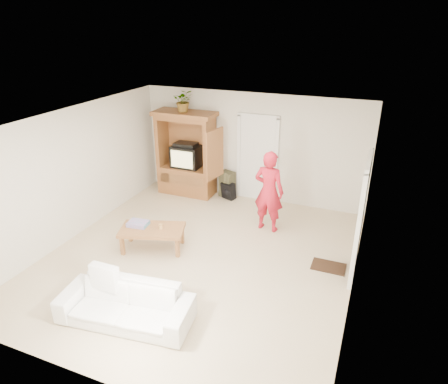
# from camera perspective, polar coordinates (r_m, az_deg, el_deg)

# --- Properties ---
(floor) EXTENTS (6.00, 6.00, 0.00)m
(floor) POSITION_cam_1_polar(r_m,az_deg,el_deg) (7.64, -3.48, -9.32)
(floor) COLOR tan
(floor) RESTS_ON ground
(ceiling) EXTENTS (6.00, 6.00, 0.00)m
(ceiling) POSITION_cam_1_polar(r_m,az_deg,el_deg) (6.60, -4.03, 9.96)
(ceiling) COLOR white
(ceiling) RESTS_ON floor
(wall_back) EXTENTS (5.50, 0.00, 5.50)m
(wall_back) POSITION_cam_1_polar(r_m,az_deg,el_deg) (9.63, 4.02, 6.38)
(wall_back) COLOR silver
(wall_back) RESTS_ON floor
(wall_front) EXTENTS (5.50, 0.00, 5.50)m
(wall_front) POSITION_cam_1_polar(r_m,az_deg,el_deg) (4.88, -19.57, -13.84)
(wall_front) COLOR silver
(wall_front) RESTS_ON floor
(wall_left) EXTENTS (0.00, 6.00, 6.00)m
(wall_left) POSITION_cam_1_polar(r_m,az_deg,el_deg) (8.51, -20.70, 2.48)
(wall_left) COLOR silver
(wall_left) RESTS_ON floor
(wall_right) EXTENTS (0.00, 6.00, 6.00)m
(wall_right) POSITION_cam_1_polar(r_m,az_deg,el_deg) (6.43, 19.04, -4.15)
(wall_right) COLOR silver
(wall_right) RESTS_ON floor
(armoire) EXTENTS (1.82, 1.14, 2.10)m
(armoire) POSITION_cam_1_polar(r_m,az_deg,el_deg) (10.04, -5.25, 4.71)
(armoire) COLOR brown
(armoire) RESTS_ON floor
(door_back) EXTENTS (0.85, 0.05, 2.04)m
(door_back) POSITION_cam_1_polar(r_m,az_deg,el_deg) (9.65, 4.77, 4.63)
(door_back) COLOR white
(door_back) RESTS_ON floor
(doorway_right) EXTENTS (0.05, 0.90, 2.04)m
(doorway_right) POSITION_cam_1_polar(r_m,az_deg,el_deg) (7.09, 18.92, -3.99)
(doorway_right) COLOR black
(doorway_right) RESTS_ON floor
(framed_picture) EXTENTS (0.03, 0.60, 0.48)m
(framed_picture) POSITION_cam_1_polar(r_m,az_deg,el_deg) (8.07, 20.24, 3.70)
(framed_picture) COLOR black
(framed_picture) RESTS_ON wall_right
(doormat) EXTENTS (0.60, 0.40, 0.02)m
(doormat) POSITION_cam_1_polar(r_m,az_deg,el_deg) (7.61, 14.70, -10.25)
(doormat) COLOR #382316
(doormat) RESTS_ON floor
(plant) EXTENTS (0.60, 0.58, 0.52)m
(plant) POSITION_cam_1_polar(r_m,az_deg,el_deg) (9.65, -5.80, 12.85)
(plant) COLOR #4C7238
(plant) RESTS_ON armoire
(man) EXTENTS (0.67, 0.48, 1.74)m
(man) POSITION_cam_1_polar(r_m,az_deg,el_deg) (8.26, 6.42, 0.08)
(man) COLOR red
(man) RESTS_ON floor
(sofa) EXTENTS (2.05, 1.01, 0.58)m
(sofa) POSITION_cam_1_polar(r_m,az_deg,el_deg) (6.27, -13.92, -15.32)
(sofa) COLOR white
(sofa) RESTS_ON floor
(coffee_table) EXTENTS (1.35, 1.00, 0.45)m
(coffee_table) POSITION_cam_1_polar(r_m,az_deg,el_deg) (7.83, -10.22, -5.50)
(coffee_table) COLOR #9A6435
(coffee_table) RESTS_ON floor
(towel) EXTENTS (0.41, 0.32, 0.08)m
(towel) POSITION_cam_1_polar(r_m,az_deg,el_deg) (7.93, -12.17, -4.44)
(towel) COLOR #D0458C
(towel) RESTS_ON coffee_table
(candle) EXTENTS (0.08, 0.08, 0.10)m
(candle) POSITION_cam_1_polar(r_m,az_deg,el_deg) (7.74, -9.02, -4.86)
(candle) COLOR tan
(candle) RESTS_ON coffee_table
(backpack_black) EXTENTS (0.38, 0.31, 0.41)m
(backpack_black) POSITION_cam_1_polar(r_m,az_deg,el_deg) (9.89, 0.64, 0.14)
(backpack_black) COLOR black
(backpack_black) RESTS_ON floor
(backpack_olive) EXTENTS (0.42, 0.36, 0.67)m
(backpack_olive) POSITION_cam_1_polar(r_m,az_deg,el_deg) (9.96, 0.44, 1.11)
(backpack_olive) COLOR #47442B
(backpack_olive) RESTS_ON floor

